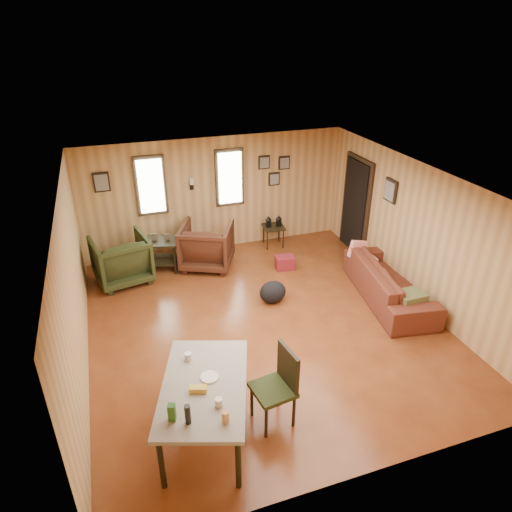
{
  "coord_description": "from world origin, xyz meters",
  "views": [
    {
      "loc": [
        -2.1,
        -5.77,
        4.45
      ],
      "look_at": [
        0.0,
        0.4,
        1.05
      ],
      "focal_mm": 32.0,
      "sensor_mm": 36.0,
      "label": 1
    }
  ],
  "objects": [
    {
      "name": "side_table",
      "position": [
        1.17,
        2.67,
        0.48
      ],
      "size": [
        0.49,
        0.49,
        0.71
      ],
      "rotation": [
        0.0,
        0.0,
        -0.11
      ],
      "color": "black",
      "rests_on": "ground"
    },
    {
      "name": "room",
      "position": [
        0.17,
        0.27,
        1.21
      ],
      "size": [
        5.54,
        6.04,
        2.44
      ],
      "color": "brown",
      "rests_on": "ground"
    },
    {
      "name": "backpack",
      "position": [
        0.36,
        0.55,
        0.2
      ],
      "size": [
        0.57,
        0.51,
        0.41
      ],
      "rotation": [
        0.0,
        0.0,
        0.4
      ],
      "color": "black",
      "rests_on": "ground"
    },
    {
      "name": "dining_table",
      "position": [
        -1.41,
        -1.93,
        0.73
      ],
      "size": [
        1.4,
        1.79,
        1.03
      ],
      "rotation": [
        0.0,
        0.0,
        -0.32
      ],
      "color": "gray",
      "rests_on": "ground"
    },
    {
      "name": "recliner_green",
      "position": [
        -2.06,
        2.17,
        0.49
      ],
      "size": [
        1.12,
        1.07,
        0.99
      ],
      "primitive_type": "imported",
      "rotation": [
        0.0,
        0.0,
        -2.94
      ],
      "color": "#2A3216",
      "rests_on": "ground"
    },
    {
      "name": "sofa",
      "position": [
        2.35,
        0.0,
        0.44
      ],
      "size": [
        1.03,
        2.35,
        0.89
      ],
      "primitive_type": "imported",
      "rotation": [
        0.0,
        0.0,
        1.41
      ],
      "color": "#612A1B",
      "rests_on": "ground"
    },
    {
      "name": "end_table",
      "position": [
        -1.27,
        2.38,
        0.43
      ],
      "size": [
        0.74,
        0.7,
        0.77
      ],
      "rotation": [
        0.0,
        0.0,
        -0.27
      ],
      "color": "black",
      "rests_on": "ground"
    },
    {
      "name": "dining_chair",
      "position": [
        -0.51,
        -1.95,
        0.58
      ],
      "size": [
        0.53,
        0.53,
        1.04
      ],
      "rotation": [
        0.0,
        0.0,
        0.14
      ],
      "color": "#2A3216",
      "rests_on": "ground"
    },
    {
      "name": "sofa_pillows",
      "position": [
        2.23,
        0.03,
        0.51
      ],
      "size": [
        0.46,
        1.84,
        0.38
      ],
      "rotation": [
        0.0,
        0.0,
        0.02
      ],
      "color": "brown",
      "rests_on": "sofa"
    },
    {
      "name": "cooler",
      "position": [
        1.02,
        1.61,
        0.13
      ],
      "size": [
        0.4,
        0.31,
        0.26
      ],
      "rotation": [
        0.0,
        0.0,
        -0.13
      ],
      "color": "maroon",
      "rests_on": "ground"
    },
    {
      "name": "recliner_brown",
      "position": [
        -0.41,
        2.22,
        0.5
      ],
      "size": [
        1.26,
        1.23,
        0.99
      ],
      "primitive_type": "imported",
      "rotation": [
        0.0,
        0.0,
        2.71
      ],
      "color": "#442114",
      "rests_on": "ground"
    }
  ]
}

